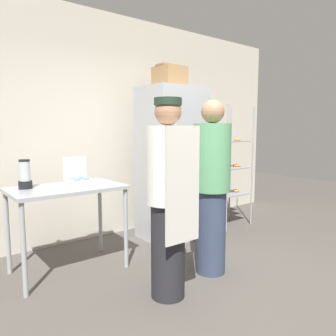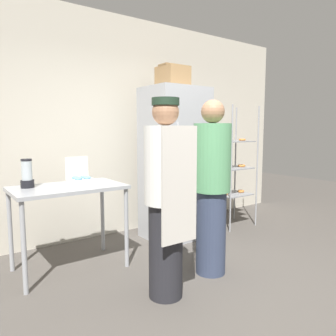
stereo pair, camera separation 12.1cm
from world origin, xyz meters
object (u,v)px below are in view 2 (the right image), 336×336
refrigerator (175,164)px  person_customer (212,187)px  person_baker (166,196)px  donut_box (81,179)px  blender_pitcher (27,175)px  baking_rack (233,168)px  cardboard_storage_box (173,77)px

refrigerator → person_customer: size_ratio=1.15×
refrigerator → person_baker: refrigerator is taller
donut_box → blender_pitcher: bearing=173.2°
person_customer → donut_box: bearing=133.5°
baking_rack → person_customer: baking_rack is taller
refrigerator → baking_rack: 1.04m
cardboard_storage_box → person_baker: cardboard_storage_box is taller
person_baker → person_customer: 0.66m
refrigerator → blender_pitcher: refrigerator is taller
person_customer → blender_pitcher: bearing=144.2°
baking_rack → donut_box: bearing=-179.5°
baking_rack → blender_pitcher: baking_rack is taller
donut_box → blender_pitcher: size_ratio=0.98×
baking_rack → person_customer: (-1.42, -1.02, 0.01)m
cardboard_storage_box → person_customer: (-0.37, -1.14, -1.24)m
blender_pitcher → person_customer: person_customer is taller
cardboard_storage_box → refrigerator: bearing=-64.6°
person_baker → person_customer: (0.65, 0.13, -0.00)m
refrigerator → cardboard_storage_box: size_ratio=5.56×
baking_rack → blender_pitcher: 2.89m
refrigerator → donut_box: 1.34m
baking_rack → donut_box: (-2.37, -0.02, 0.04)m
cardboard_storage_box → person_customer: bearing=-107.9°
person_customer → baking_rack: bearing=35.8°
person_customer → refrigerator: bearing=70.9°
person_customer → cardboard_storage_box: bearing=72.1°
refrigerator → blender_pitcher: bearing=-178.8°
baking_rack → person_baker: bearing=-150.9°
person_baker → cardboard_storage_box: bearing=51.3°
donut_box → cardboard_storage_box: (1.32, 0.13, 1.20)m
blender_pitcher → person_customer: bearing=-35.8°
refrigerator → donut_box: refrigerator is taller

